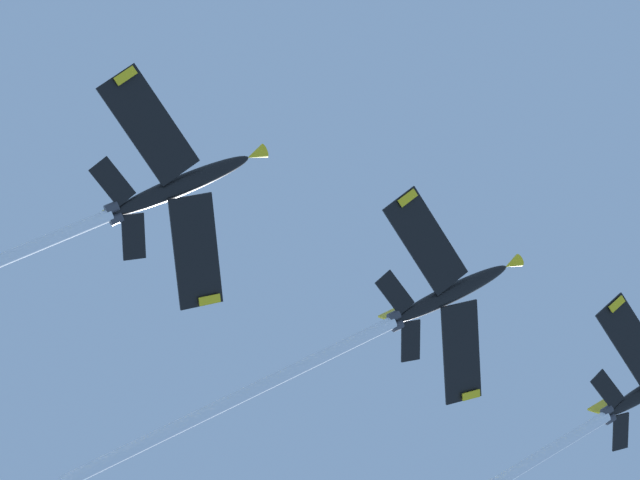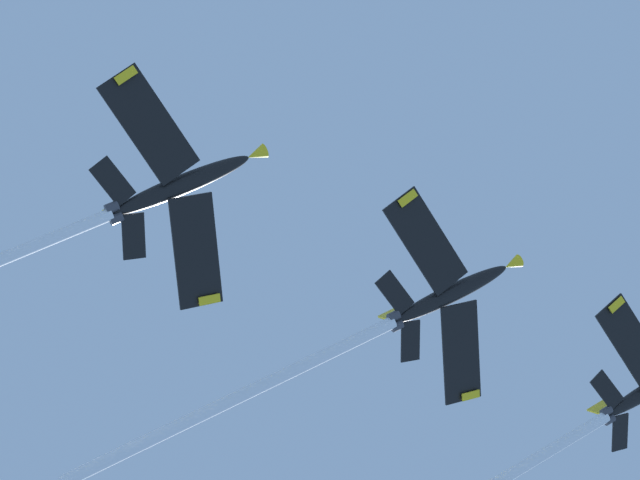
{
  "view_description": "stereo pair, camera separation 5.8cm",
  "coord_description": "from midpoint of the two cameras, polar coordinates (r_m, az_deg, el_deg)",
  "views": [
    {
      "loc": [
        49.49,
        -5.52,
        1.64
      ],
      "look_at": [
        35.1,
        -25.95,
        98.7
      ],
      "focal_mm": 68.28,
      "sensor_mm": 36.0,
      "label": 1
    },
    {
      "loc": [
        49.53,
        -5.55,
        1.64
      ],
      "look_at": [
        35.1,
        -25.95,
        98.7
      ],
      "focal_mm": 68.28,
      "sensor_mm": 36.0,
      "label": 2
    }
  ],
  "objects": [
    {
      "name": "jet_second",
      "position": [
        102.74,
        1.97,
        -4.55
      ],
      "size": [
        28.05,
        32.88,
        19.99
      ],
      "color": "black"
    },
    {
      "name": "jet_third",
      "position": [
        93.48,
        -11.76,
        0.38
      ],
      "size": [
        30.16,
        35.95,
        21.83
      ],
      "color": "black"
    },
    {
      "name": "jet_lead",
      "position": [
        116.25,
        11.14,
        -9.38
      ],
      "size": [
        30.72,
        37.72,
        24.1
      ],
      "color": "black"
    }
  ]
}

